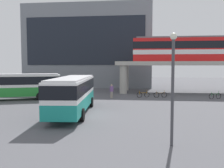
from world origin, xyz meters
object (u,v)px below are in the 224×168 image
bus_main (73,91)px  bicycle_green (215,96)px  bus_secondary (15,84)px  pedestrian_near_building (82,93)px  train (213,49)px  bicycle_orange (143,95)px  station_building (90,47)px  bicycle_brown (160,95)px  pedestrian_waiting_near_stop (112,92)px

bus_main → bicycle_green: (15.42, 11.56, -1.63)m
bus_secondary → pedestrian_near_building: bus_secondary is taller
bus_main → bus_secondary: (-9.56, 7.70, 0.00)m
train → bicycle_orange: 14.20m
station_building → train: (21.54, -11.27, -1.25)m
bicycle_green → bus_secondary: bearing=-171.2°
bicycle_green → station_building: bearing=137.4°
bus_secondary → bicycle_brown: bearing=13.5°
bus_main → bicycle_orange: bearing=62.1°
station_building → pedestrian_waiting_near_stop: station_building is taller
station_building → bicycle_brown: 23.53m
bicycle_green → bicycle_brown: (-6.86, 0.50, 0.00)m
bus_secondary → bicycle_green: bus_secondary is taller
pedestrian_near_building → bicycle_brown: bearing=18.2°
train → pedestrian_near_building: (-18.29, -9.90, -5.97)m
bus_secondary → bus_main: bearing=-38.8°
pedestrian_near_building → bicycle_orange: bearing=22.1°
pedestrian_waiting_near_stop → bus_secondary: bearing=-166.0°
station_building → bicycle_brown: (13.17, -17.91, -7.73)m
pedestrian_waiting_near_stop → bicycle_green: bearing=4.0°
train → bicycle_green: (-1.51, -7.14, -6.48)m
train → bicycle_brown: size_ratio=13.78×
station_building → bus_secondary: (-4.95, -22.27, -6.10)m
bus_main → bus_secondary: bearing=141.2°
bicycle_orange → pedestrian_near_building: pedestrian_near_building is taller
bus_main → pedestrian_near_building: bearing=98.8°
bus_secondary → bicycle_orange: size_ratio=6.61×
bicycle_brown → station_building: bearing=126.3°
train → bicycle_brown: 12.50m
bus_main → bicycle_green: bearing=36.9°
bicycle_orange → pedestrian_waiting_near_stop: 4.33m
train → bus_secondary: 29.09m
bus_main → pedestrian_near_building: 8.97m
train → bus_main: bearing=-132.2°
bicycle_green → bus_main: bearing=-143.1°
bicycle_orange → pedestrian_waiting_near_stop: bearing=-162.9°
pedestrian_near_building → pedestrian_waiting_near_stop: size_ratio=1.02×
station_building → pedestrian_near_building: size_ratio=13.77×
bus_main → bicycle_green: size_ratio=6.65×
bus_secondary → bicycle_brown: bus_secondary is taller
bicycle_green → bicycle_orange: same height
bicycle_green → pedestrian_waiting_near_stop: bearing=-176.0°
pedestrian_waiting_near_stop → train: bearing=28.7°
bus_secondary → bicycle_orange: bearing=14.8°
bicycle_brown → bicycle_green: bearing=-4.2°
bicycle_green → pedestrian_waiting_near_stop: (-13.25, -0.93, 0.49)m
train → bicycle_brown: (-8.37, -6.64, -6.48)m
bus_secondary → bicycle_green: size_ratio=6.65×
station_building → pedestrian_near_building: (3.25, -21.17, -7.23)m
bus_main → bicycle_brown: (8.56, 12.05, -1.63)m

